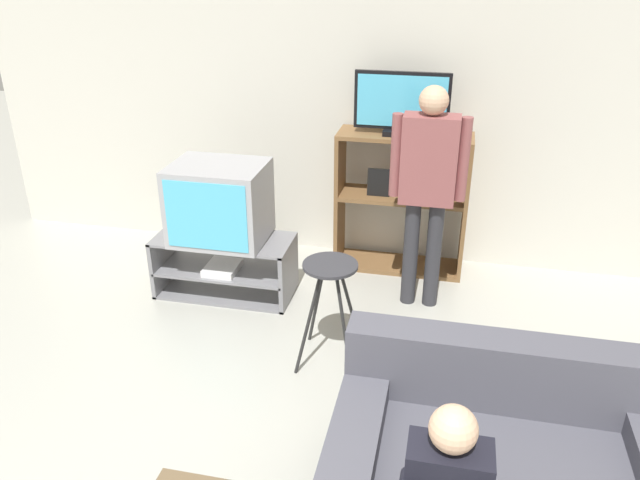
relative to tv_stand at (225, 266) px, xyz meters
name	(u,v)px	position (x,y,z in m)	size (l,w,h in m)	color
wall_back	(355,103)	(0.82, 0.97, 1.07)	(6.40, 0.06, 2.60)	beige
tv_stand	(225,266)	(0.00, 0.00, 0.00)	(1.04, 0.46, 0.46)	slate
television_main	(220,203)	(0.00, 0.00, 0.52)	(0.68, 0.54, 0.58)	#9E9EA3
media_shelf	(401,202)	(1.26, 0.72, 0.36)	(1.04, 0.36, 1.14)	brown
television_flat	(402,105)	(1.22, 0.70, 1.14)	(0.72, 0.20, 0.47)	black
folding_stool	(330,284)	(0.96, -0.68, 0.33)	(0.38, 0.40, 0.70)	black
person_standing_adult	(428,178)	(1.47, 0.17, 0.76)	(0.53, 0.20, 1.63)	#2D2D33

